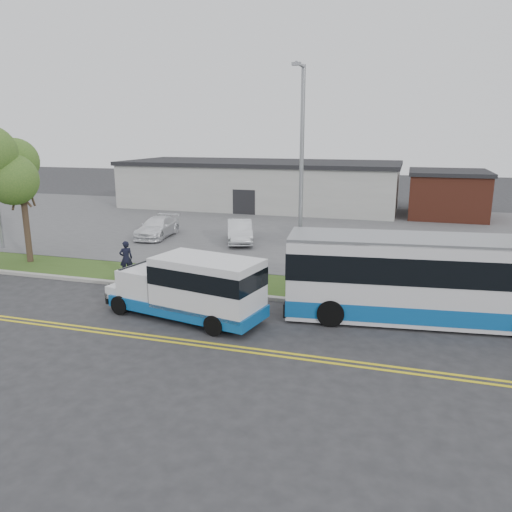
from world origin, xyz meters
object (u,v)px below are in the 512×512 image
(shuttle_bus, at_px, (194,286))
(tree_west, at_px, (20,168))
(streetlight_near, at_px, (301,173))
(parked_car_b, at_px, (157,227))
(transit_bus, at_px, (443,280))
(parked_car_a, at_px, (240,231))
(pedestrian, at_px, (126,258))

(shuttle_bus, bearing_deg, tree_west, 168.48)
(streetlight_near, distance_m, parked_car_b, 14.91)
(tree_west, height_order, streetlight_near, streetlight_near)
(shuttle_bus, relative_size, parked_car_b, 1.46)
(streetlight_near, height_order, parked_car_b, streetlight_near)
(shuttle_bus, distance_m, transit_bus, 9.25)
(parked_car_b, bearing_deg, parked_car_a, -5.08)
(shuttle_bus, bearing_deg, parked_car_b, 134.63)
(transit_bus, distance_m, pedestrian, 14.45)
(tree_west, distance_m, pedestrian, 7.80)
(shuttle_bus, xyz_separation_m, transit_bus, (8.90, 2.52, 0.30))
(parked_car_b, bearing_deg, pedestrian, -76.52)
(streetlight_near, relative_size, pedestrian, 5.47)
(parked_car_a, relative_size, parked_car_b, 0.95)
(tree_west, relative_size, pedestrian, 3.98)
(tree_west, xyz_separation_m, transit_bus, (20.87, -2.60, -3.51))
(streetlight_near, xyz_separation_m, parked_car_b, (-11.49, 8.39, -4.47))
(pedestrian, bearing_deg, tree_west, -49.21)
(pedestrian, height_order, parked_car_a, pedestrian)
(streetlight_near, height_order, pedestrian, streetlight_near)
(shuttle_bus, distance_m, pedestrian, 6.88)
(shuttle_bus, xyz_separation_m, pedestrian, (-5.45, 4.19, -0.34))
(shuttle_bus, relative_size, pedestrian, 3.83)
(streetlight_near, xyz_separation_m, pedestrian, (-8.47, -0.46, -4.26))
(shuttle_bus, bearing_deg, streetlight_near, 68.64)
(shuttle_bus, xyz_separation_m, parked_car_a, (-2.65, 13.07, -0.49))
(transit_bus, distance_m, parked_car_b, 20.32)
(tree_west, bearing_deg, transit_bus, -7.10)
(pedestrian, distance_m, parked_car_b, 9.35)
(transit_bus, bearing_deg, shuttle_bus, -170.91)
(parked_car_a, bearing_deg, transit_bus, -63.08)
(pedestrian, relative_size, parked_car_a, 0.40)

